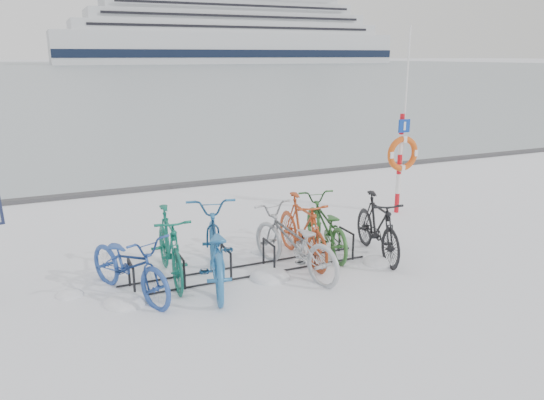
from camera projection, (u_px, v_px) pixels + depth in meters
name	position (u px, v px, depth m)	size (l,w,h in m)	color
ground	(248.00, 272.00, 8.39)	(900.00, 900.00, 0.00)	white
ice_sheet	(42.00, 68.00, 145.04)	(400.00, 298.00, 0.02)	#9EABB2
quay_edge	(164.00, 187.00, 13.58)	(400.00, 0.25, 0.10)	#3F3F42
bike_rack	(248.00, 261.00, 8.34)	(4.00, 0.48, 0.46)	black
lifebuoy_station	(402.00, 154.00, 11.17)	(0.75, 0.22, 3.89)	red
cruise_ferry	(229.00, 32.00, 208.22)	(134.39, 25.35, 44.16)	silver
bike_0	(129.00, 262.00, 7.46)	(0.66, 1.90, 1.00)	#264692
bike_1	(169.00, 244.00, 8.00)	(0.53, 1.87, 1.12)	#11604C
bike_2	(214.00, 245.00, 7.88)	(0.78, 2.23, 1.17)	#2869A2
bike_3	(294.00, 240.00, 8.26)	(0.70, 2.02, 1.06)	#A4A7AB
bike_4	(302.00, 227.00, 8.79)	(0.52, 1.86, 1.12)	#AC401B
bike_5	(325.00, 223.00, 9.20)	(0.66, 1.89, 0.99)	#2A5C27
bike_6	(378.00, 224.00, 8.96)	(0.51, 1.82, 1.09)	black
snow_drifts	(241.00, 279.00, 8.10)	(5.24, 1.74, 0.22)	white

